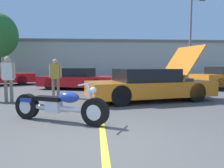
{
  "coord_description": "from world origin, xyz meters",
  "views": [
    {
      "loc": [
        -0.01,
        -3.55,
        1.35
      ],
      "look_at": [
        0.47,
        2.83,
        0.8
      ],
      "focal_mm": 35.0,
      "sensor_mm": 36.0,
      "label": 1
    }
  ],
  "objects_px": {
    "light_pole": "(191,36)",
    "motorcycle": "(59,106)",
    "spectator_midground": "(55,75)",
    "show_car_hood_open": "(150,85)",
    "spectator_near_motorcycle": "(8,75)",
    "parked_car_mid_right_row": "(77,79)"
  },
  "relations": [
    {
      "from": "motorcycle",
      "to": "parked_car_mid_right_row",
      "type": "xyz_separation_m",
      "value": [
        -0.15,
        7.4,
        0.18
      ]
    },
    {
      "from": "light_pole",
      "to": "show_car_hood_open",
      "type": "bearing_deg",
      "value": -121.89
    },
    {
      "from": "spectator_midground",
      "to": "show_car_hood_open",
      "type": "bearing_deg",
      "value": -16.96
    },
    {
      "from": "motorcycle",
      "to": "show_car_hood_open",
      "type": "height_order",
      "value": "show_car_hood_open"
    },
    {
      "from": "light_pole",
      "to": "motorcycle",
      "type": "xyz_separation_m",
      "value": [
        -8.61,
        -12.1,
        -3.35
      ]
    },
    {
      "from": "motorcycle",
      "to": "light_pole",
      "type": "bearing_deg",
      "value": 80.24
    },
    {
      "from": "light_pole",
      "to": "spectator_midground",
      "type": "bearing_deg",
      "value": -139.9
    },
    {
      "from": "spectator_near_motorcycle",
      "to": "light_pole",
      "type": "bearing_deg",
      "value": 39.63
    },
    {
      "from": "show_car_hood_open",
      "to": "spectator_near_motorcycle",
      "type": "bearing_deg",
      "value": 167.06
    },
    {
      "from": "spectator_near_motorcycle",
      "to": "show_car_hood_open",
      "type": "bearing_deg",
      "value": -0.39
    },
    {
      "from": "parked_car_mid_right_row",
      "to": "spectator_midground",
      "type": "bearing_deg",
      "value": -83.82
    },
    {
      "from": "parked_car_mid_right_row",
      "to": "spectator_near_motorcycle",
      "type": "bearing_deg",
      "value": -98.8
    },
    {
      "from": "show_car_hood_open",
      "to": "spectator_near_motorcycle",
      "type": "distance_m",
      "value": 5.29
    },
    {
      "from": "parked_car_mid_right_row",
      "to": "spectator_near_motorcycle",
      "type": "xyz_separation_m",
      "value": [
        -2.16,
        -4.34,
        0.43
      ]
    },
    {
      "from": "spectator_midground",
      "to": "light_pole",
      "type": "bearing_deg",
      "value": 40.1
    },
    {
      "from": "light_pole",
      "to": "show_car_hood_open",
      "type": "distance_m",
      "value": 11.15
    },
    {
      "from": "light_pole",
      "to": "parked_car_mid_right_row",
      "type": "bearing_deg",
      "value": -151.77
    },
    {
      "from": "motorcycle",
      "to": "show_car_hood_open",
      "type": "relative_size",
      "value": 0.47
    },
    {
      "from": "spectator_near_motorcycle",
      "to": "spectator_midground",
      "type": "distance_m",
      "value": 1.87
    },
    {
      "from": "spectator_near_motorcycle",
      "to": "spectator_midground",
      "type": "xyz_separation_m",
      "value": [
        1.51,
        1.11,
        -0.04
      ]
    },
    {
      "from": "motorcycle",
      "to": "spectator_near_motorcycle",
      "type": "distance_m",
      "value": 3.88
    },
    {
      "from": "show_car_hood_open",
      "to": "spectator_midground",
      "type": "bearing_deg",
      "value": 150.48
    }
  ]
}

